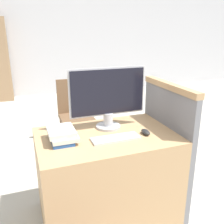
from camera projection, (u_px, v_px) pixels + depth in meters
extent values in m
cube|color=silver|center=(42.00, 37.00, 6.00)|extent=(12.00, 0.06, 2.80)
cube|color=tan|center=(107.00, 176.00, 2.13)|extent=(1.10, 0.74, 0.77)
cube|color=slate|center=(166.00, 148.00, 2.27)|extent=(0.05, 0.76, 1.10)
cube|color=tan|center=(170.00, 86.00, 2.09)|extent=(0.07, 0.76, 0.05)
cylinder|color=#B7B7BC|center=(108.00, 126.00, 2.15)|extent=(0.21, 0.21, 0.02)
cylinder|color=#B7B7BC|center=(108.00, 119.00, 2.13)|extent=(0.08, 0.08, 0.11)
cube|color=#B7B7BC|center=(108.00, 92.00, 2.06)|extent=(0.66, 0.01, 0.40)
cube|color=black|center=(108.00, 92.00, 2.06)|extent=(0.63, 0.02, 0.37)
cube|color=silver|center=(116.00, 138.00, 1.92)|extent=(0.38, 0.13, 0.02)
ellipsoid|color=#262626|center=(146.00, 132.00, 2.01)|extent=(0.06, 0.11, 0.04)
cube|color=#285199|center=(61.00, 139.00, 1.89)|extent=(0.16, 0.27, 0.03)
cube|color=silver|center=(63.00, 135.00, 1.89)|extent=(0.20, 0.27, 0.03)
cube|color=silver|center=(61.00, 131.00, 1.87)|extent=(0.20, 0.24, 0.04)
cylinder|color=brown|center=(66.00, 139.00, 3.33)|extent=(0.04, 0.04, 0.38)
cylinder|color=brown|center=(94.00, 135.00, 3.45)|extent=(0.04, 0.04, 0.38)
cylinder|color=brown|center=(61.00, 129.00, 3.67)|extent=(0.04, 0.04, 0.38)
cylinder|color=brown|center=(86.00, 126.00, 3.79)|extent=(0.04, 0.04, 0.38)
cube|color=brown|center=(76.00, 118.00, 3.49)|extent=(0.44, 0.44, 0.05)
cube|color=brown|center=(72.00, 96.00, 3.59)|extent=(0.44, 0.04, 0.49)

